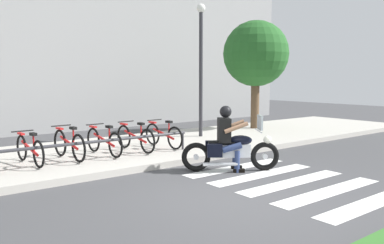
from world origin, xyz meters
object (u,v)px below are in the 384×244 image
(rider, at_px, (228,134))
(street_lamp, at_px, (201,59))
(bicycle_1, at_px, (30,149))
(bicycle_3, at_px, (104,141))
(bicycle_4, at_px, (135,138))
(bike_rack, at_px, (97,143))
(motorcycle, at_px, (231,150))
(bicycle_5, at_px, (163,135))
(bicycle_2, at_px, (69,144))
(tree_near_rack, at_px, (256,54))

(rider, bearing_deg, street_lamp, 59.04)
(bicycle_1, relative_size, bicycle_3, 0.95)
(bicycle_4, bearing_deg, bicycle_3, 179.99)
(bicycle_1, distance_m, bike_rack, 1.42)
(motorcycle, xyz_separation_m, bicycle_4, (-0.89, 2.66, 0.04))
(bicycle_3, height_order, street_lamp, street_lamp)
(bicycle_4, bearing_deg, bicycle_5, -0.01)
(bicycle_3, height_order, bicycle_4, bicycle_4)
(bike_rack, bearing_deg, motorcycle, -43.78)
(bicycle_2, distance_m, tree_near_rack, 8.21)
(bicycle_2, distance_m, street_lamp, 5.30)
(bicycle_3, distance_m, bike_rack, 0.71)
(bicycle_4, height_order, tree_near_rack, tree_near_rack)
(bicycle_5, relative_size, bike_rack, 0.32)
(bicycle_3, xyz_separation_m, tree_near_rack, (6.84, 1.42, 2.43))
(rider, xyz_separation_m, street_lamp, (2.18, 3.63, 1.82))
(bicycle_2, height_order, tree_near_rack, tree_near_rack)
(bicycle_2, height_order, bicycle_4, bicycle_2)
(bicycle_1, bearing_deg, bicycle_2, -0.08)
(street_lamp, bearing_deg, bicycle_1, -169.76)
(bicycle_2, height_order, street_lamp, street_lamp)
(rider, bearing_deg, bicycle_5, 89.05)
(motorcycle, bearing_deg, bicycle_4, 108.50)
(bicycle_5, height_order, tree_near_rack, tree_near_rack)
(bicycle_2, xyz_separation_m, tree_near_rack, (7.71, 1.42, 2.42))
(bicycle_4, xyz_separation_m, street_lamp, (3.00, 1.02, 2.15))
(rider, height_order, bicycle_1, rider)
(bicycle_5, bearing_deg, tree_near_rack, 15.52)
(bicycle_3, height_order, tree_near_rack, tree_near_rack)
(motorcycle, height_order, bicycle_5, motorcycle)
(bicycle_1, height_order, street_lamp, street_lamp)
(bike_rack, distance_m, tree_near_rack, 7.90)
(bike_rack, bearing_deg, bicycle_4, 22.99)
(bike_rack, bearing_deg, bicycle_3, 51.86)
(bicycle_3, bearing_deg, bike_rack, -128.14)
(bicycle_2, relative_size, bicycle_3, 0.97)
(bicycle_3, xyz_separation_m, bicycle_5, (1.74, -0.00, -0.00))
(motorcycle, height_order, bicycle_2, motorcycle)
(bicycle_5, height_order, bike_rack, bicycle_5)
(bicycle_1, xyz_separation_m, bicycle_2, (0.87, -0.00, 0.02))
(bicycle_1, bearing_deg, motorcycle, -37.20)
(bicycle_1, height_order, bicycle_3, bicycle_3)
(bicycle_2, bearing_deg, rider, -45.45)
(rider, xyz_separation_m, tree_near_rack, (5.14, 4.03, 2.10))
(bicycle_1, distance_m, street_lamp, 6.11)
(motorcycle, relative_size, bicycle_3, 1.09)
(bicycle_2, xyz_separation_m, bike_rack, (0.44, -0.55, 0.07))
(bicycle_1, height_order, bicycle_5, bicycle_5)
(bicycle_2, relative_size, bicycle_4, 0.95)
(tree_near_rack, bearing_deg, bicycle_1, -170.64)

